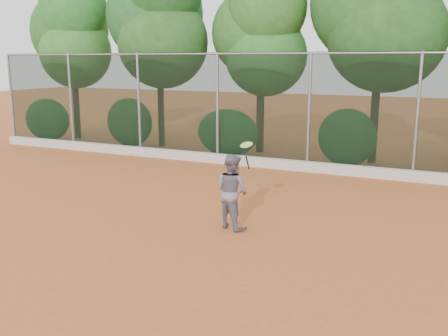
% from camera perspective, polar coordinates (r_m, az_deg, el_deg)
% --- Properties ---
extents(ground, '(80.00, 80.00, 0.00)m').
position_cam_1_polar(ground, '(9.01, -2.70, -9.03)').
color(ground, '#B55C2A').
rests_on(ground, ground).
extents(concrete_curb, '(24.00, 0.20, 0.30)m').
position_cam_1_polar(concrete_curb, '(15.10, 9.29, 0.19)').
color(concrete_curb, beige).
rests_on(concrete_curb, ground).
extents(tennis_player, '(0.88, 0.79, 1.49)m').
position_cam_1_polar(tennis_player, '(9.79, 0.92, -2.67)').
color(tennis_player, slate).
rests_on(tennis_player, ground).
extents(chainlink_fence, '(24.09, 0.09, 3.50)m').
position_cam_1_polar(chainlink_fence, '(15.02, 9.70, 6.71)').
color(chainlink_fence, black).
rests_on(chainlink_fence, ground).
extents(foliage_backdrop, '(23.70, 3.63, 7.55)m').
position_cam_1_polar(foliage_backdrop, '(17.04, 10.00, 15.91)').
color(foliage_backdrop, '#412919').
rests_on(foliage_backdrop, ground).
extents(tennis_racket, '(0.32, 0.31, 0.55)m').
position_cam_1_polar(tennis_racket, '(9.40, 2.60, 2.42)').
color(tennis_racket, black).
rests_on(tennis_racket, ground).
extents(tennis_ball_in_flight, '(0.06, 0.06, 0.06)m').
position_cam_1_polar(tennis_ball_in_flight, '(10.59, -10.58, 1.64)').
color(tennis_ball_in_flight, '#CDD731').
rests_on(tennis_ball_in_flight, ground).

